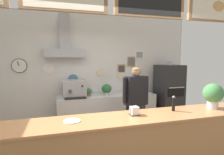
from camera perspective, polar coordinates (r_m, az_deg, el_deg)
name	(u,v)px	position (r m, az deg, el deg)	size (l,w,h in m)	color
back_wall_assembly	(86,68)	(4.80, -8.05, 2.96)	(5.70, 2.53, 2.94)	#9E9E99
service_counter	(114,154)	(2.75, 0.61, -22.52)	(4.48, 0.62, 1.01)	#B77F4C
back_prep_counter	(107,112)	(4.83, -1.54, -10.55)	(2.46, 0.62, 0.89)	silver
pizza_oven	(169,95)	(5.26, 17.03, -5.16)	(0.61, 0.67, 1.73)	#232326
shop_worker	(136,105)	(3.84, 7.31, -8.30)	(0.60, 0.31, 1.63)	#232328
espresso_machine	(74,89)	(4.53, -11.47, -3.34)	(0.54, 0.51, 0.41)	#A3A5AD
potted_thyme	(89,92)	(4.58, -7.13, -4.39)	(0.16, 0.16, 0.19)	#9E563D
potted_basil	(138,89)	(4.99, 7.89, -3.41)	(0.13, 0.13, 0.21)	beige
potted_rosemary	(107,89)	(4.69, -1.69, -3.58)	(0.25, 0.25, 0.27)	beige
pepper_grinder	(173,103)	(3.00, 18.39, -7.58)	(0.05, 0.05, 0.24)	black
condiment_plate	(72,121)	(2.48, -12.17, -12.93)	(0.22, 0.22, 0.01)	white
napkin_holder	(134,111)	(2.69, 6.87, -10.21)	(0.14, 0.13, 0.14)	#262628
basil_vase	(213,95)	(3.37, 28.65, -4.69)	(0.31, 0.31, 0.40)	silver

